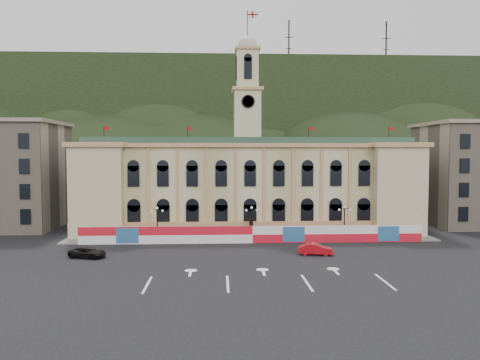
{
  "coord_description": "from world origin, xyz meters",
  "views": [
    {
      "loc": [
        -4.83,
        -52.07,
        13.1
      ],
      "look_at": [
        -1.69,
        18.0,
        9.01
      ],
      "focal_mm": 35.0,
      "sensor_mm": 36.0,
      "label": 1
    }
  ],
  "objects_px": {
    "lamp_center": "(252,220)",
    "black_suv": "(88,253)",
    "statue": "(251,231)",
    "red_sedan": "(315,249)"
  },
  "relations": [
    {
      "from": "statue",
      "to": "red_sedan",
      "type": "distance_m",
      "value": 13.43
    },
    {
      "from": "red_sedan",
      "to": "black_suv",
      "type": "bearing_deg",
      "value": 99.94
    },
    {
      "from": "statue",
      "to": "red_sedan",
      "type": "relative_size",
      "value": 0.81
    },
    {
      "from": "lamp_center",
      "to": "black_suv",
      "type": "relative_size",
      "value": 1.02
    },
    {
      "from": "statue",
      "to": "lamp_center",
      "type": "relative_size",
      "value": 0.72
    },
    {
      "from": "lamp_center",
      "to": "statue",
      "type": "bearing_deg",
      "value": 90.0
    },
    {
      "from": "statue",
      "to": "lamp_center",
      "type": "height_order",
      "value": "lamp_center"
    },
    {
      "from": "statue",
      "to": "black_suv",
      "type": "xyz_separation_m",
      "value": [
        -21.29,
        -11.52,
        -0.54
      ]
    },
    {
      "from": "lamp_center",
      "to": "black_suv",
      "type": "distance_m",
      "value": 23.87
    },
    {
      "from": "black_suv",
      "to": "lamp_center",
      "type": "bearing_deg",
      "value": -48.19
    }
  ]
}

